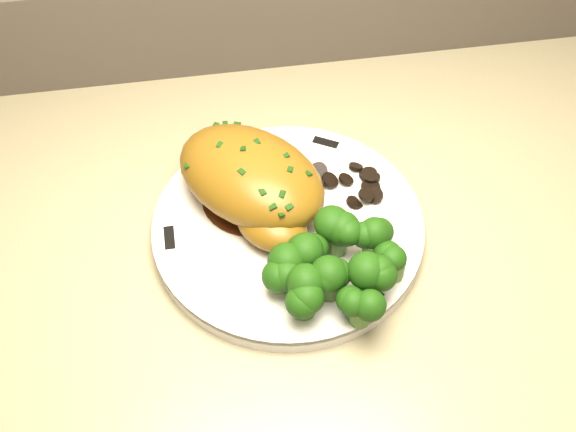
{
  "coord_description": "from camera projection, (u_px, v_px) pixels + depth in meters",
  "views": [
    {
      "loc": [
        -0.55,
        1.32,
        1.4
      ],
      "look_at": [
        -0.49,
        1.73,
        0.88
      ],
      "focal_mm": 45.0,
      "sensor_mm": 36.0,
      "label": 1
    }
  ],
  "objects": [
    {
      "name": "mushroom_pile",
      "position": [
        338.0,
        186.0,
        0.7
      ],
      "size": [
        0.07,
        0.05,
        0.02
      ],
      "color": "black",
      "rests_on": "plate"
    },
    {
      "name": "rim_accent_2",
      "position": [
        370.0,
        300.0,
        0.63
      ],
      "size": [
        0.03,
        0.02,
        0.0
      ],
      "primitive_type": "cube",
      "rotation": [
        0.0,
        0.0,
        6.82
      ],
      "color": "black",
      "rests_on": "plate"
    },
    {
      "name": "rim_accent_0",
      "position": [
        326.0,
        143.0,
        0.74
      ],
      "size": [
        0.03,
        0.02,
        0.0
      ],
      "primitive_type": "cube",
      "rotation": [
        0.0,
        0.0,
        2.63
      ],
      "color": "black",
      "rests_on": "plate"
    },
    {
      "name": "chicken_breast",
      "position": [
        253.0,
        182.0,
        0.67
      ],
      "size": [
        0.18,
        0.19,
        0.06
      ],
      "rotation": [
        0.0,
        0.0,
        -0.83
      ],
      "color": "brown",
      "rests_on": "plate"
    },
    {
      "name": "gravy_pool",
      "position": [
        252.0,
        197.0,
        0.7
      ],
      "size": [
        0.1,
        0.1,
        0.0
      ],
      "primitive_type": "cylinder",
      "color": "#38180A",
      "rests_on": "plate"
    },
    {
      "name": "plate",
      "position": [
        288.0,
        228.0,
        0.69
      ],
      "size": [
        0.34,
        0.34,
        0.02
      ],
      "primitive_type": "cylinder",
      "rotation": [
        0.0,
        0.0,
        -0.42
      ],
      "color": "silver",
      "rests_on": "counter"
    },
    {
      "name": "rim_accent_1",
      "position": [
        169.0,
        238.0,
        0.67
      ],
      "size": [
        0.01,
        0.03,
        0.0
      ],
      "primitive_type": "cube",
      "rotation": [
        0.0,
        0.0,
        4.72
      ],
      "color": "black",
      "rests_on": "plate"
    },
    {
      "name": "counter",
      "position": [
        495.0,
        425.0,
        1.01
      ],
      "size": [
        1.97,
        0.65,
        0.97
      ],
      "color": "brown",
      "rests_on": "ground"
    },
    {
      "name": "broccoli_florets",
      "position": [
        341.0,
        268.0,
        0.62
      ],
      "size": [
        0.12,
        0.1,
        0.04
      ],
      "rotation": [
        0.0,
        0.0,
        -0.09
      ],
      "color": "#4B7431",
      "rests_on": "plate"
    }
  ]
}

